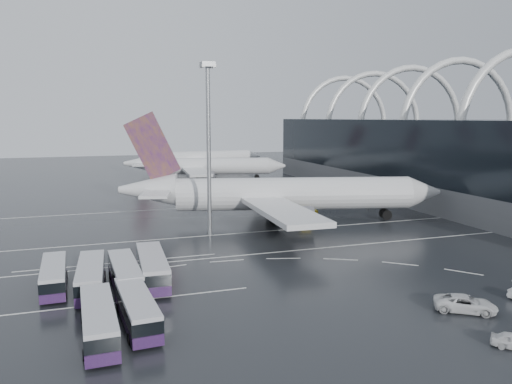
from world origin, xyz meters
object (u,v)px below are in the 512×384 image
object	(u,v)px
bus_row_near_b	(91,276)
airliner_gate_c	(200,158)
bus_row_near_a	(54,275)
gse_cart_belly_d	(371,204)
bus_row_near_c	(125,274)
bus_row_far_b	(137,308)
floodlight_mast	(208,128)
gse_cart_belly_e	(278,207)
airliner_main	(278,195)
van_curve_a	(465,304)
gse_cart_belly_c	(305,222)
gse_cart_belly_a	(312,213)
airliner_gate_b	(202,167)
gse_cart_belly_b	(305,204)
bus_row_far_a	(99,320)
bus_row_near_d	(152,267)

from	to	relation	value
bus_row_near_b	airliner_gate_c	bearing A→B (deg)	-14.72
bus_row_near_a	gse_cart_belly_d	xyz separation A→B (m)	(66.63, 37.16, -1.13)
bus_row_near_c	bus_row_near_b	bearing A→B (deg)	84.19
bus_row_near_c	bus_row_far_b	distance (m)	11.70
bus_row_far_b	floodlight_mast	size ratio (longest dim) A/B	0.43
bus_row_far_b	gse_cart_belly_e	bearing A→B (deg)	-37.20
airliner_main	van_curve_a	size ratio (longest dim) A/B	9.88
floodlight_mast	gse_cart_belly_d	world-z (taller)	floodlight_mast
bus_row_near_a	gse_cart_belly_e	xyz separation A→B (m)	(44.63, 40.50, -1.09)
van_curve_a	gse_cart_belly_c	xyz separation A→B (m)	(1.54, 44.94, -0.33)
airliner_main	airliner_gate_c	world-z (taller)	airliner_main
bus_row_near_a	gse_cart_belly_a	distance (m)	58.42
gse_cart_belly_c	gse_cart_belly_e	size ratio (longest dim) A/B	0.99
airliner_gate_b	bus_row_far_b	bearing A→B (deg)	-89.00
bus_row_near_b	gse_cart_belly_b	bearing A→B (deg)	-44.42
bus_row_near_c	van_curve_a	xyz separation A→B (m)	(33.84, -19.44, -0.86)
bus_row_near_b	gse_cart_belly_a	bearing A→B (deg)	-50.18
van_curve_a	gse_cart_belly_c	size ratio (longest dim) A/B	3.10
bus_row_near_b	gse_cart_belly_e	world-z (taller)	bus_row_near_b
bus_row_far_a	gse_cart_belly_e	size ratio (longest dim) A/B	6.27
bus_row_near_a	gse_cart_belly_d	bearing A→B (deg)	-62.49
gse_cart_belly_c	gse_cart_belly_a	bearing A→B (deg)	57.05
bus_row_far_b	gse_cart_belly_b	xyz separation A→B (m)	(43.80, 56.39, -1.15)
bus_row_far_a	van_curve_a	xyz separation A→B (m)	(37.21, -5.74, -0.87)
airliner_main	bus_row_near_c	xyz separation A→B (m)	(-31.64, -30.36, -3.68)
gse_cart_belly_a	gse_cart_belly_e	distance (m)	9.92
airliner_gate_c	gse_cart_belly_c	distance (m)	110.71
airliner_gate_c	bus_row_far_a	bearing A→B (deg)	-107.48
airliner_gate_b	bus_row_near_a	distance (m)	105.03
airliner_gate_c	bus_row_near_c	xyz separation A→B (m)	(-38.97, -136.09, -2.69)
gse_cart_belly_c	gse_cart_belly_d	distance (m)	27.03
airliner_gate_b	bus_row_near_c	size ratio (longest dim) A/B	3.98
gse_cart_belly_e	bus_row_near_b	bearing A→B (deg)	-133.42
bus_row_far_a	van_curve_a	world-z (taller)	bus_row_far_a
gse_cart_belly_b	airliner_gate_c	bearing A→B (deg)	93.23
gse_cart_belly_b	gse_cart_belly_c	bearing A→B (deg)	-114.51
bus_row_far_a	gse_cart_belly_a	xyz separation A→B (m)	(44.28, 47.75, -1.19)
bus_row_near_d	gse_cart_belly_e	bearing A→B (deg)	-36.20
bus_row_near_c	floodlight_mast	distance (m)	33.58
bus_row_near_c	gse_cart_belly_c	distance (m)	43.63
gse_cart_belly_c	airliner_gate_c	bearing A→B (deg)	88.14
gse_cart_belly_b	floodlight_mast	bearing A→B (deg)	-143.32
van_curve_a	gse_cart_belly_b	size ratio (longest dim) A/B	3.16
airliner_gate_c	floodlight_mast	size ratio (longest dim) A/B	1.67
bus_row_near_b	gse_cart_belly_d	distance (m)	73.76
bus_row_far_b	gse_cart_belly_a	distance (m)	61.17
bus_row_near_d	gse_cart_belly_e	size ratio (longest dim) A/B	6.76
bus_row_far_b	floodlight_mast	xyz separation A→B (m)	(15.95, 35.65, 17.05)
bus_row_far_b	floodlight_mast	world-z (taller)	floodlight_mast
bus_row_near_c	gse_cart_belly_c	world-z (taller)	bus_row_near_c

